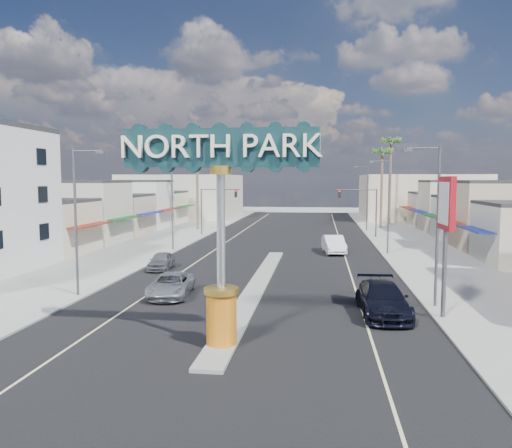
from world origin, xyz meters
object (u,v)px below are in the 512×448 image
(gateway_sign, at_px, (221,210))
(traffic_signal_right, at_px, (361,203))
(suv_left, at_px, (171,285))
(car_parked_left, at_px, (161,261))
(streetlight_r_mid, at_px, (387,202))
(car_parked_right, at_px, (334,244))
(bank_pylon_sign, at_px, (446,211))
(traffic_signal_left, at_px, (215,202))
(streetlight_r_near, at_px, (435,218))
(palm_right_far, at_px, (391,146))
(streetlight_l_near, at_px, (78,215))
(palm_left_far, at_px, (197,148))
(palm_right_mid, at_px, (382,156))
(streetlight_l_far, at_px, (218,194))
(streetlight_r_far, at_px, (366,195))
(suv_right, at_px, (383,299))
(streetlight_l_mid, at_px, (174,201))

(gateway_sign, relative_size, traffic_signal_right, 1.53)
(suv_left, height_order, car_parked_left, suv_left)
(streetlight_r_mid, relative_size, suv_left, 1.77)
(car_parked_right, bearing_deg, suv_left, -125.12)
(suv_left, distance_m, bank_pylon_sign, 16.48)
(traffic_signal_left, bearing_deg, traffic_signal_right, 0.00)
(streetlight_r_near, xyz_separation_m, palm_right_far, (4.57, 52.00, 7.32))
(streetlight_r_mid, bearing_deg, streetlight_l_near, -136.21)
(palm_left_far, bearing_deg, bank_pylon_sign, -60.92)
(traffic_signal_right, bearing_deg, palm_right_far, 72.10)
(streetlight_l_near, xyz_separation_m, palm_right_far, (25.43, 52.00, 7.32))
(traffic_signal_right, distance_m, palm_right_mid, 14.10)
(traffic_signal_left, relative_size, bank_pylon_sign, 0.83)
(gateway_sign, xyz_separation_m, streetlight_l_near, (-10.43, 8.02, -0.86))
(suv_left, height_order, car_parked_right, car_parked_right)
(streetlight_l_far, distance_m, suv_left, 41.76)
(streetlight_l_far, xyz_separation_m, bank_pylon_sign, (20.93, -44.24, 0.52))
(streetlight_r_far, xyz_separation_m, car_parked_right, (-4.93, -21.62, -4.20))
(traffic_signal_left, height_order, streetlight_r_far, streetlight_r_far)
(suv_right, distance_m, bank_pylon_sign, 5.61)
(suv_right, bearing_deg, palm_left_far, 113.56)
(palm_left_far, bearing_deg, streetlight_r_mid, -40.48)
(palm_right_far, bearing_deg, streetlight_r_mid, -98.12)
(palm_right_far, bearing_deg, traffic_signal_left, -143.33)
(suv_right, bearing_deg, streetlight_r_mid, 79.83)
(streetlight_l_far, relative_size, streetlight_r_far, 1.00)
(streetlight_r_near, distance_m, car_parked_left, 21.63)
(palm_right_mid, height_order, bank_pylon_sign, palm_right_mid)
(streetlight_l_mid, bearing_deg, gateway_sign, -69.58)
(streetlight_r_near, distance_m, suv_right, 5.47)
(streetlight_r_mid, xyz_separation_m, palm_right_mid, (2.57, 26.00, 5.54))
(streetlight_l_mid, bearing_deg, streetlight_l_far, 90.00)
(streetlight_r_far, bearing_deg, suv_right, -93.84)
(suv_left, bearing_deg, traffic_signal_right, 61.72)
(gateway_sign, relative_size, streetlight_r_near, 1.02)
(gateway_sign, xyz_separation_m, suv_left, (-4.94, 8.86, -5.22))
(streetlight_l_mid, distance_m, palm_right_mid, 35.44)
(traffic_signal_left, distance_m, streetlight_l_mid, 14.07)
(streetlight_r_mid, bearing_deg, streetlight_l_mid, 180.00)
(palm_left_far, height_order, palm_right_mid, palm_left_far)
(gateway_sign, height_order, streetlight_l_near, gateway_sign)
(streetlight_r_far, bearing_deg, streetlight_r_near, -90.00)
(car_parked_right, distance_m, bank_pylon_sign, 23.64)
(traffic_signal_left, bearing_deg, car_parked_left, -88.22)
(gateway_sign, bearing_deg, streetlight_r_near, 37.55)
(streetlight_r_near, height_order, suv_right, streetlight_r_near)
(streetlight_r_mid, distance_m, suv_right, 22.47)
(streetlight_l_far, bearing_deg, traffic_signal_right, -22.20)
(streetlight_r_near, bearing_deg, streetlight_r_mid, 90.00)
(streetlight_l_near, height_order, streetlight_r_far, same)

